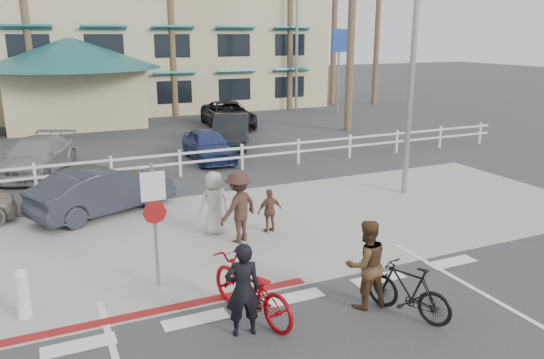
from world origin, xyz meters
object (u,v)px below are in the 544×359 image
sign_post (155,220)px  car_white_sedan (103,190)px  bike_black (408,290)px  bike_red (251,288)px

sign_post → car_white_sedan: 5.33m
bike_black → sign_post: bearing=-61.5°
bike_black → car_white_sedan: bearing=-86.3°
bike_red → bike_black: size_ratio=1.30×
sign_post → car_white_sedan: size_ratio=0.70×
bike_black → car_white_sedan: 9.34m
sign_post → car_white_sedan: bearing=93.9°
bike_red → bike_black: bike_red is taller
bike_red → car_white_sedan: car_white_sedan is taller
car_white_sedan → sign_post: bearing=159.3°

